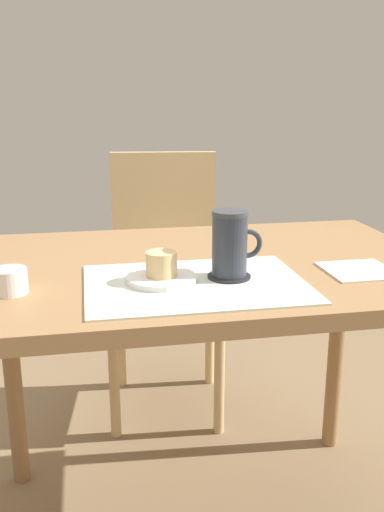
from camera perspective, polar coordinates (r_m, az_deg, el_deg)
dining_table at (r=1.36m, az=1.23°, el=-4.31°), size 1.11×0.73×0.75m
wooden_chair at (r=2.08m, az=-2.74°, el=-1.41°), size 0.47×0.47×0.93m
placemat at (r=1.17m, az=0.36°, el=-2.78°), size 0.45×0.33×0.00m
pastry_plate at (r=1.18m, az=-3.06°, el=-2.27°), size 0.15×0.15×0.01m
pastry at (r=1.17m, az=-3.08°, el=-0.80°), size 0.06×0.06×0.05m
coffee_coaster at (r=1.21m, az=3.72°, el=-2.04°), size 0.09×0.09×0.00m
coffee_mug at (r=1.19m, az=3.89°, el=1.26°), size 0.11×0.08×0.14m
paper_napkin at (r=1.31m, az=16.36°, el=-1.40°), size 0.15×0.15×0.00m
sugar_bowl at (r=1.17m, az=-17.80°, el=-2.41°), size 0.07×0.07×0.05m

